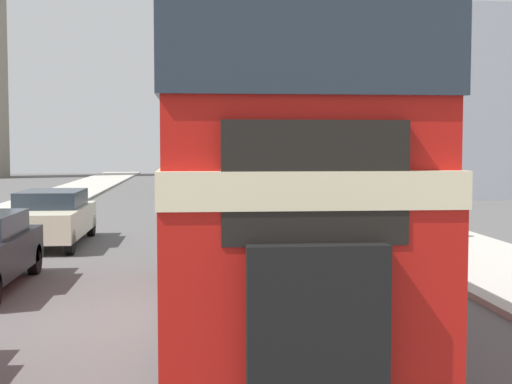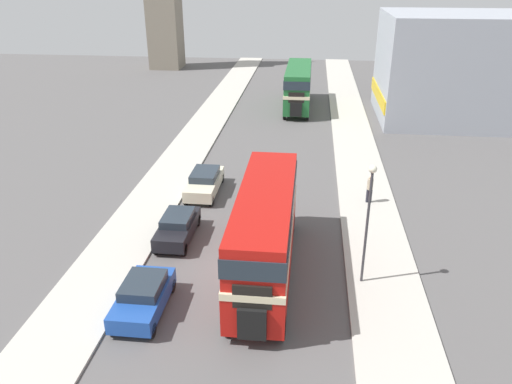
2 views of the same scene
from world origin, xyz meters
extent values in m
plane|color=#565454|center=(0.00, 0.00, 0.00)|extent=(120.00, 120.00, 0.00)
cube|color=#B2140F|center=(1.08, -0.50, 1.34)|extent=(2.50, 10.57, 1.71)
cube|color=beige|center=(1.08, -0.50, 2.35)|extent=(2.52, 10.62, 0.31)
cube|color=#B2140F|center=(1.08, -0.50, 3.44)|extent=(2.45, 10.36, 1.87)
cube|color=#232D38|center=(1.08, -0.50, 3.53)|extent=(2.52, 10.46, 0.84)
cube|color=black|center=(1.08, -5.88, 1.25)|extent=(1.12, 0.20, 1.37)
cube|color=black|center=(1.08, -5.74, 2.41)|extent=(1.50, 0.12, 1.00)
cylinder|color=black|center=(2.19, -4.98, 0.50)|extent=(0.28, 1.01, 1.01)
cylinder|color=black|center=(-0.03, 3.88, 0.50)|extent=(0.28, 1.01, 1.01)
cylinder|color=black|center=(2.19, 3.88, 0.50)|extent=(0.28, 1.01, 1.01)
cube|color=#1E602D|center=(1.59, 30.69, 1.30)|extent=(2.49, 10.67, 1.65)
cube|color=beige|center=(1.59, 30.69, 2.28)|extent=(2.52, 10.72, 0.30)
cube|color=#1E602D|center=(1.59, 30.69, 3.33)|extent=(2.44, 10.45, 1.80)
cube|color=#232D38|center=(1.59, 30.69, 3.42)|extent=(2.52, 10.56, 0.81)
cube|color=black|center=(1.59, 25.26, 1.22)|extent=(1.12, 0.20, 1.32)
cube|color=black|center=(1.59, 25.40, 2.34)|extent=(1.50, 0.12, 0.96)
cylinder|color=black|center=(0.48, 26.16, 0.50)|extent=(0.28, 1.01, 1.01)
cylinder|color=black|center=(2.69, 26.16, 0.50)|extent=(0.28, 1.01, 1.01)
cylinder|color=black|center=(0.48, 35.12, 0.50)|extent=(0.28, 1.01, 1.01)
cylinder|color=black|center=(2.69, 35.12, 0.50)|extent=(0.28, 1.01, 1.01)
cylinder|color=black|center=(-3.22, 3.93, 0.32)|extent=(0.20, 0.64, 0.64)
cube|color=beige|center=(-3.73, 8.43, 0.66)|extent=(1.83, 4.64, 0.74)
cube|color=#232D38|center=(-3.73, 8.61, 1.25)|extent=(1.61, 2.41, 0.45)
cylinder|color=black|center=(-4.55, 6.56, 0.32)|extent=(0.20, 0.64, 0.64)
cylinder|color=black|center=(-2.92, 6.56, 0.32)|extent=(0.20, 0.64, 0.64)
cylinder|color=black|center=(-4.55, 10.30, 0.32)|extent=(0.20, 0.64, 0.64)
cylinder|color=black|center=(-2.92, 10.30, 0.32)|extent=(0.20, 0.64, 0.64)
cylinder|color=#282833|center=(6.72, 7.93, 0.56)|extent=(0.17, 0.17, 0.88)
cylinder|color=#282833|center=(6.92, 7.93, 0.56)|extent=(0.17, 0.17, 0.88)
cylinder|color=tan|center=(6.82, 7.93, 1.35)|extent=(0.37, 0.37, 0.70)
sphere|color=beige|center=(6.82, 7.93, 1.82)|extent=(0.24, 0.24, 0.24)
cube|color=gold|center=(9.47, 28.45, 2.14)|extent=(0.12, 11.01, 1.17)
camera|label=1|loc=(0.11, -11.31, 2.70)|focal=50.00mm
camera|label=2|loc=(2.90, -20.89, 13.71)|focal=35.00mm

